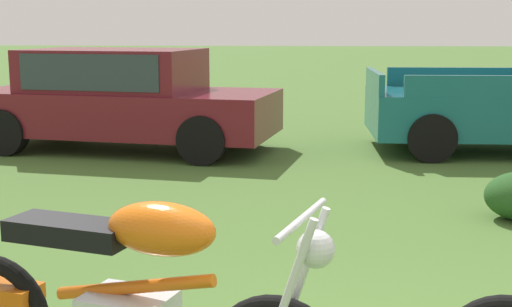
# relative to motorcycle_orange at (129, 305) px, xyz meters

# --- Properties ---
(motorcycle_orange) EXTENTS (2.06, 0.92, 1.02)m
(motorcycle_orange) POSITION_rel_motorcycle_orange_xyz_m (0.00, 0.00, 0.00)
(motorcycle_orange) COLOR black
(motorcycle_orange) RESTS_ON ground
(car_burgundy) EXTENTS (4.47, 2.47, 1.43)m
(car_burgundy) POSITION_rel_motorcycle_orange_xyz_m (-1.79, 6.86, 0.30)
(car_burgundy) COLOR maroon
(car_burgundy) RESTS_ON ground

